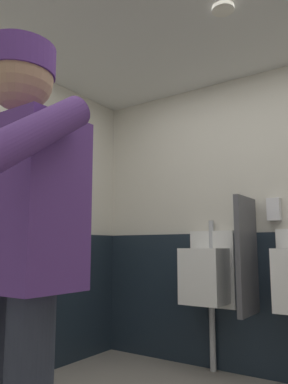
% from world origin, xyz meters
% --- Properties ---
extents(wall_back, '(3.97, 0.12, 2.50)m').
position_xyz_m(wall_back, '(0.00, 1.66, 1.25)').
color(wall_back, beige).
rests_on(wall_back, ground_plane).
extents(wainscot_band_back, '(3.37, 0.03, 1.13)m').
position_xyz_m(wainscot_band_back, '(0.00, 1.58, 0.56)').
color(wainscot_band_back, '#19232D').
rests_on(wainscot_band_back, ground_plane).
extents(downlight_far, '(0.14, 0.14, 0.03)m').
position_xyz_m(downlight_far, '(0.02, 0.56, 2.49)').
color(downlight_far, white).
extents(urinal_left, '(0.40, 0.34, 1.24)m').
position_xyz_m(urinal_left, '(-0.54, 1.44, 0.78)').
color(urinal_left, white).
rests_on(urinal_left, ground_plane).
extents(privacy_divider_panel, '(0.04, 0.40, 0.90)m').
position_xyz_m(privacy_divider_panel, '(-0.17, 1.37, 0.95)').
color(privacy_divider_panel, '#4C4C51').
extents(person, '(0.67, 0.60, 1.68)m').
position_xyz_m(person, '(-0.20, -0.75, 1.00)').
color(person, '#2D3342').
rests_on(person, ground_plane).
extents(soap_dispenser, '(0.10, 0.07, 0.18)m').
position_xyz_m(soap_dispenser, '(0.01, 1.56, 1.31)').
color(soap_dispenser, silver).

